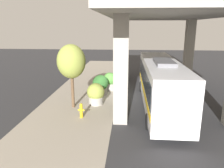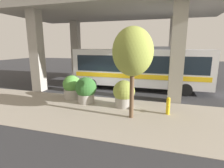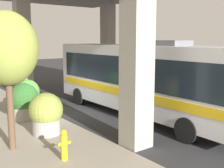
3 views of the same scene
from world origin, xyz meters
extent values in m
plane|color=#2D2D30|center=(0.00, 0.00, 0.00)|extent=(80.00, 80.00, 0.00)
cube|color=#9E998E|center=(0.50, -5.64, 3.39)|extent=(0.90, 0.90, 6.78)
cube|color=#9E998E|center=(0.50, 5.64, 3.39)|extent=(0.90, 0.90, 6.78)
cube|color=#9E998E|center=(7.50, 5.64, 3.39)|extent=(0.90, 0.90, 6.78)
cube|color=silver|center=(3.37, -2.74, 2.02)|extent=(2.45, 11.79, 3.15)
cube|color=#19232D|center=(3.37, -2.74, 2.40)|extent=(2.49, 10.85, 1.38)
cube|color=yellow|center=(3.37, -2.74, 1.39)|extent=(2.49, 11.20, 0.38)
cube|color=slate|center=(3.37, -3.92, 3.72)|extent=(1.22, 2.95, 0.24)
cylinder|color=black|center=(2.23, 1.39, 0.50)|extent=(0.28, 1.00, 1.00)
cylinder|color=black|center=(4.51, 1.39, 0.50)|extent=(0.28, 1.00, 1.00)
cylinder|color=black|center=(2.23, -6.57, 0.50)|extent=(0.28, 1.00, 1.00)
cylinder|color=black|center=(4.51, -6.57, 0.50)|extent=(0.28, 1.00, 1.00)
cylinder|color=gold|center=(-2.18, -5.19, 0.43)|extent=(0.22, 0.22, 0.87)
sphere|color=gold|center=(-2.18, -5.19, 0.93)|extent=(0.21, 0.21, 0.21)
cylinder|color=gold|center=(-2.34, -5.19, 0.57)|extent=(0.13, 0.10, 0.10)
cylinder|color=gold|center=(-2.02, -5.19, 0.57)|extent=(0.13, 0.10, 0.10)
cylinder|color=#9E998E|center=(-1.58, -2.46, 0.33)|extent=(1.14, 1.14, 0.66)
sphere|color=olive|center=(-1.58, -2.46, 1.04)|extent=(1.40, 1.40, 1.40)
sphere|color=orange|center=(-1.44, -2.58, 0.82)|extent=(0.40, 0.40, 0.40)
cylinder|color=#9E998E|center=(-1.55, 0.20, 0.35)|extent=(1.11, 1.11, 0.70)
sphere|color=#2D6028|center=(-1.55, 0.20, 1.09)|extent=(1.45, 1.45, 1.45)
sphere|color=#BF334C|center=(-1.41, 0.09, 0.85)|extent=(0.39, 0.39, 0.39)
cylinder|color=#9E998E|center=(-0.81, 1.68, 0.35)|extent=(1.24, 1.24, 0.71)
sphere|color=#4C8C38|center=(-0.81, 1.68, 1.08)|extent=(1.34, 1.34, 1.34)
sphere|color=orange|center=(-0.66, 1.56, 0.88)|extent=(0.43, 0.43, 0.43)
cylinder|color=brown|center=(-3.23, -3.26, 1.48)|extent=(0.23, 0.23, 2.95)
ellipsoid|color=olive|center=(-3.23, -3.26, 3.58)|extent=(2.10, 2.10, 2.52)
camera|label=1|loc=(0.96, -18.85, 6.06)|focal=35.00mm
camera|label=2|loc=(-12.17, -4.80, 3.84)|focal=28.00mm
camera|label=3|loc=(-6.13, -12.97, 3.88)|focal=45.00mm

